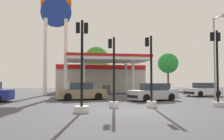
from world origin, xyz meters
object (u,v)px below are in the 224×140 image
at_px(traffic_signal_0, 217,79).
at_px(tree_2, 168,63).
at_px(corner_streetlamp, 216,50).
at_px(car_2, 81,92).
at_px(traffic_signal_1, 151,85).
at_px(station_pole_sign, 56,28).
at_px(traffic_signal_3, 113,85).
at_px(car_0, 203,90).
at_px(traffic_signal_2, 82,83).
at_px(car_4, 153,93).
at_px(car_1, 158,91).
at_px(tree_1, 96,60).

bearing_deg(traffic_signal_0, tree_2, 72.12).
distance_m(traffic_signal_0, corner_streetlamp, 3.79).
distance_m(car_2, corner_streetlamp, 11.63).
bearing_deg(traffic_signal_1, corner_streetlamp, 18.81).
bearing_deg(station_pole_sign, traffic_signal_0, -52.57).
bearing_deg(traffic_signal_3, car_0, 37.01).
bearing_deg(traffic_signal_2, tree_2, 57.72).
relative_size(car_0, traffic_signal_0, 0.87).
bearing_deg(car_4, traffic_signal_2, -135.61).
relative_size(station_pole_sign, tree_2, 1.87).
xyz_separation_m(car_1, tree_2, (8.90, 17.08, 4.23)).
xyz_separation_m(car_0, tree_1, (-9.77, 15.54, 4.53)).
height_order(car_2, tree_1, tree_1).
distance_m(traffic_signal_0, traffic_signal_2, 9.01).
relative_size(station_pole_sign, traffic_signal_3, 2.86).
distance_m(traffic_signal_1, corner_streetlamp, 7.02).
relative_size(station_pole_sign, traffic_signal_1, 2.76).
bearing_deg(car_0, car_1, -177.39).
xyz_separation_m(car_0, traffic_signal_1, (-9.39, -9.09, 0.72)).
distance_m(car_0, car_2, 13.61).
bearing_deg(tree_1, station_pole_sign, -119.87).
distance_m(car_0, traffic_signal_3, 14.79).
distance_m(car_0, car_1, 5.37).
xyz_separation_m(car_4, corner_streetlamp, (4.26, -2.50, 3.37)).
xyz_separation_m(car_0, car_1, (-5.36, -0.24, -0.02)).
bearing_deg(car_4, tree_2, 62.64).
distance_m(car_0, corner_streetlamp, 8.42).
xyz_separation_m(station_pole_sign, tree_2, (19.47, 12.03, -3.05)).
relative_size(tree_1, tree_2, 1.10).
distance_m(station_pole_sign, traffic_signal_2, 16.93).
bearing_deg(car_4, station_pole_sign, 132.21).
height_order(car_0, corner_streetlamp, corner_streetlamp).
bearing_deg(corner_streetlamp, car_2, 155.67).
relative_size(car_2, traffic_signal_1, 0.97).
bearing_deg(traffic_signal_0, station_pole_sign, 127.43).
bearing_deg(traffic_signal_0, traffic_signal_3, 174.69).
xyz_separation_m(traffic_signal_0, traffic_signal_2, (-8.93, -1.22, -0.25)).
xyz_separation_m(car_1, traffic_signal_2, (-8.53, -10.50, 0.91)).
bearing_deg(tree_1, tree_2, 5.57).
height_order(car_0, car_1, car_0).
bearing_deg(traffic_signal_2, station_pole_sign, 97.49).
xyz_separation_m(car_4, traffic_signal_3, (-4.30, -4.40, 0.76)).
bearing_deg(traffic_signal_2, car_0, 37.73).
relative_size(car_1, traffic_signal_0, 0.82).
bearing_deg(car_2, car_4, -19.52).
bearing_deg(traffic_signal_1, car_2, 120.88).
distance_m(tree_2, corner_streetlamp, 24.79).
bearing_deg(tree_1, corner_streetlamp, -73.84).
relative_size(traffic_signal_1, traffic_signal_2, 0.93).
bearing_deg(traffic_signal_3, traffic_signal_0, -5.31).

